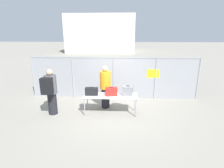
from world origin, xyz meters
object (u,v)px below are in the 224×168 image
traveler_hooded (50,90)px  security_worker_near (105,87)px  inspection_table (111,97)px  suitcase_grey (128,91)px  suitcase_black (92,91)px  utility_trailer (131,79)px  suitcase_red (111,92)px

traveler_hooded → security_worker_near: (2.04, 0.81, -0.06)m
inspection_table → security_worker_near: 0.66m
inspection_table → security_worker_near: (-0.25, 0.56, 0.24)m
traveler_hooded → suitcase_grey: bearing=16.9°
suitcase_black → utility_trailer: 4.39m
suitcase_red → utility_trailer: bearing=75.9°
suitcase_grey → traveler_hooded: bearing=-173.8°
inspection_table → suitcase_black: (-0.75, -0.01, 0.21)m
traveler_hooded → security_worker_near: security_worker_near is taller
inspection_table → utility_trailer: inspection_table is taller
inspection_table → suitcase_red: size_ratio=4.35×
suitcase_red → suitcase_grey: (0.64, 0.08, 0.02)m
suitcase_black → suitcase_red: bearing=-0.3°
suitcase_black → security_worker_near: size_ratio=0.27×
inspection_table → utility_trailer: 4.11m
traveler_hooded → security_worker_near: 2.20m
suitcase_black → traveler_hooded: (-1.55, -0.24, 0.09)m
suitcase_black → suitcase_red: 0.78m
suitcase_grey → inspection_table: bearing=-174.2°
utility_trailer → traveler_hooded: bearing=-128.3°
suitcase_black → security_worker_near: 0.75m
security_worker_near → utility_trailer: 3.68m
inspection_table → security_worker_near: bearing=114.4°
suitcase_red → suitcase_grey: suitcase_grey is taller
inspection_table → traveler_hooded: bearing=-173.7°
suitcase_black → utility_trailer: (1.78, 3.98, -0.50)m
suitcase_black → utility_trailer: suitcase_black is taller
suitcase_black → suitcase_grey: 1.42m
suitcase_black → suitcase_grey: (1.42, 0.08, 0.03)m
inspection_table → suitcase_black: suitcase_black is taller
inspection_table → suitcase_red: 0.22m
suitcase_red → traveler_hooded: 2.35m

